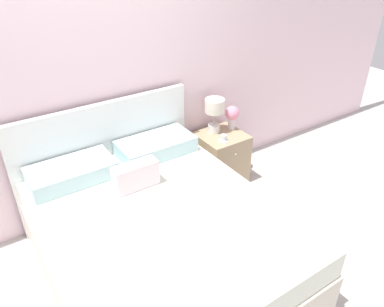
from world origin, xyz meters
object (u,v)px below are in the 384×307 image
(table_lamp, at_px, (215,110))
(teacup, at_px, (224,138))
(flower_vase, at_px, (232,115))
(nightstand, at_px, (221,158))
(bed, at_px, (158,235))

(table_lamp, xyz_separation_m, teacup, (-0.03, -0.21, -0.21))
(table_lamp, height_order, flower_vase, table_lamp)
(flower_vase, distance_m, teacup, 0.31)
(nightstand, distance_m, table_lamp, 0.52)
(nightstand, height_order, table_lamp, table_lamp)
(bed, xyz_separation_m, flower_vase, (1.31, 0.75, 0.38))
(teacup, bearing_deg, flower_vase, 34.92)
(bed, bearing_deg, nightstand, 31.28)
(nightstand, relative_size, table_lamp, 1.51)
(bed, distance_m, teacup, 1.26)
(bed, distance_m, nightstand, 1.34)
(nightstand, height_order, flower_vase, flower_vase)
(teacup, bearing_deg, table_lamp, 80.81)
(nightstand, relative_size, teacup, 5.35)
(bed, distance_m, flower_vase, 1.56)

